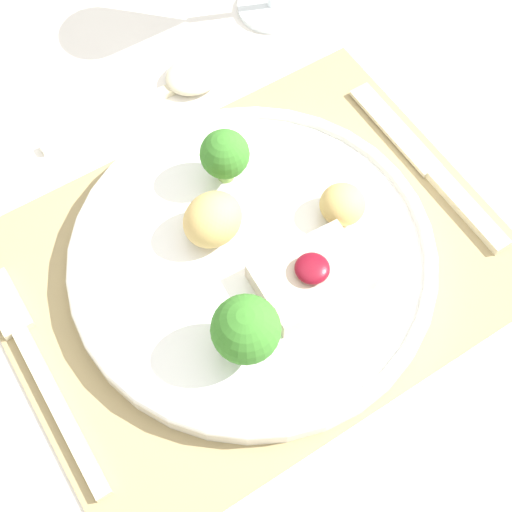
{
  "coord_description": "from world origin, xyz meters",
  "views": [
    {
      "loc": [
        -0.14,
        -0.23,
        1.26
      ],
      "look_at": [
        0.0,
        -0.0,
        0.75
      ],
      "focal_mm": 50.0,
      "sensor_mm": 36.0,
      "label": 1
    }
  ],
  "objects_px": {
    "fork": "(35,361)",
    "spoon": "(180,82)",
    "knife": "(436,175)",
    "dinner_plate": "(257,260)"
  },
  "relations": [
    {
      "from": "fork",
      "to": "spoon",
      "type": "relative_size",
      "value": 1.08
    },
    {
      "from": "dinner_plate",
      "to": "fork",
      "type": "distance_m",
      "value": 0.19
    },
    {
      "from": "knife",
      "to": "spoon",
      "type": "height_order",
      "value": "spoon"
    },
    {
      "from": "knife",
      "to": "dinner_plate",
      "type": "bearing_deg",
      "value": 179.97
    },
    {
      "from": "dinner_plate",
      "to": "knife",
      "type": "distance_m",
      "value": 0.18
    },
    {
      "from": "spoon",
      "to": "fork",
      "type": "bearing_deg",
      "value": -142.65
    },
    {
      "from": "fork",
      "to": "knife",
      "type": "relative_size",
      "value": 1.0
    },
    {
      "from": "spoon",
      "to": "dinner_plate",
      "type": "bearing_deg",
      "value": -102.96
    },
    {
      "from": "fork",
      "to": "spoon",
      "type": "height_order",
      "value": "spoon"
    },
    {
      "from": "fork",
      "to": "spoon",
      "type": "bearing_deg",
      "value": 37.31
    }
  ]
}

